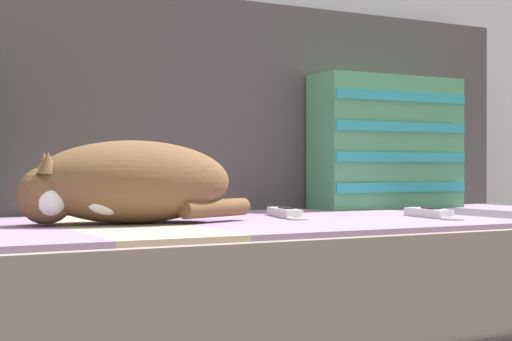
{
  "coord_description": "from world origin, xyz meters",
  "views": [
    {
      "loc": [
        -0.68,
        -1.32,
        0.46
      ],
      "look_at": [
        0.06,
        0.06,
        0.45
      ],
      "focal_mm": 55.0,
      "sensor_mm": 36.0,
      "label": 1
    }
  ],
  "objects_px": {
    "couch": "(213,306)",
    "game_remote_far": "(285,213)",
    "game_remote_near": "(430,213)",
    "sleeping_cat": "(125,184)",
    "throw_pillow_striped": "(387,143)"
  },
  "relations": [
    {
      "from": "couch",
      "to": "game_remote_near",
      "type": "bearing_deg",
      "value": -20.16
    },
    {
      "from": "couch",
      "to": "game_remote_far",
      "type": "distance_m",
      "value": 0.25
    },
    {
      "from": "throw_pillow_striped",
      "to": "sleeping_cat",
      "type": "distance_m",
      "value": 0.84
    },
    {
      "from": "couch",
      "to": "sleeping_cat",
      "type": "xyz_separation_m",
      "value": [
        -0.2,
        -0.05,
        0.25
      ]
    },
    {
      "from": "throw_pillow_striped",
      "to": "game_remote_far",
      "type": "xyz_separation_m",
      "value": [
        -0.43,
        -0.2,
        -0.16
      ]
    },
    {
      "from": "sleeping_cat",
      "to": "game_remote_near",
      "type": "xyz_separation_m",
      "value": [
        0.64,
        -0.12,
        -0.07
      ]
    },
    {
      "from": "couch",
      "to": "sleeping_cat",
      "type": "bearing_deg",
      "value": -167.46
    },
    {
      "from": "sleeping_cat",
      "to": "game_remote_near",
      "type": "height_order",
      "value": "sleeping_cat"
    },
    {
      "from": "throw_pillow_striped",
      "to": "game_remote_far",
      "type": "height_order",
      "value": "throw_pillow_striped"
    },
    {
      "from": "game_remote_near",
      "to": "game_remote_far",
      "type": "bearing_deg",
      "value": 149.72
    },
    {
      "from": "throw_pillow_striped",
      "to": "game_remote_near",
      "type": "xyz_separation_m",
      "value": [
        -0.16,
        -0.36,
        -0.16
      ]
    },
    {
      "from": "game_remote_far",
      "to": "sleeping_cat",
      "type": "bearing_deg",
      "value": -173.81
    },
    {
      "from": "couch",
      "to": "sleeping_cat",
      "type": "relative_size",
      "value": 4.67
    },
    {
      "from": "sleeping_cat",
      "to": "game_remote_near",
      "type": "bearing_deg",
      "value": -10.22
    },
    {
      "from": "couch",
      "to": "sleeping_cat",
      "type": "distance_m",
      "value": 0.33
    }
  ]
}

